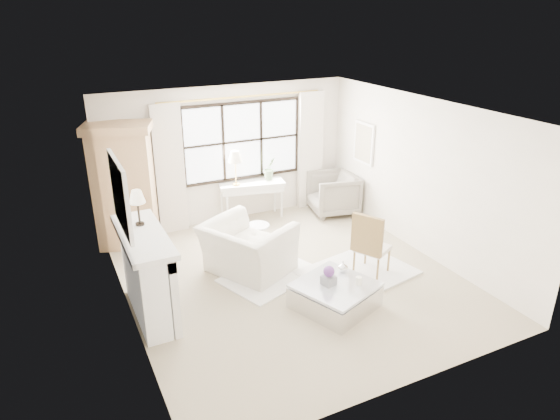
# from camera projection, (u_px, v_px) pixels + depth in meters

# --- Properties ---
(floor) EXTENTS (5.50, 5.50, 0.00)m
(floor) POSITION_uv_depth(u_px,v_px,m) (292.00, 278.00, 8.02)
(floor) COLOR tan
(floor) RESTS_ON ground
(ceiling) EXTENTS (5.50, 5.50, 0.00)m
(ceiling) POSITION_uv_depth(u_px,v_px,m) (293.00, 111.00, 7.00)
(ceiling) COLOR silver
(ceiling) RESTS_ON ground
(wall_back) EXTENTS (5.00, 0.00, 5.00)m
(wall_back) POSITION_uv_depth(u_px,v_px,m) (228.00, 155.00, 9.80)
(wall_back) COLOR silver
(wall_back) RESTS_ON ground
(wall_front) EXTENTS (5.00, 0.00, 5.00)m
(wall_front) POSITION_uv_depth(u_px,v_px,m) (413.00, 286.00, 5.23)
(wall_front) COLOR white
(wall_front) RESTS_ON ground
(wall_left) EXTENTS (0.00, 5.50, 5.50)m
(wall_left) POSITION_uv_depth(u_px,v_px,m) (122.00, 231.00, 6.50)
(wall_left) COLOR beige
(wall_left) RESTS_ON ground
(wall_right) EXTENTS (0.00, 5.50, 5.50)m
(wall_right) POSITION_uv_depth(u_px,v_px,m) (422.00, 177.00, 8.53)
(wall_right) COLOR white
(wall_right) RESTS_ON ground
(window_pane) EXTENTS (2.40, 0.02, 1.50)m
(window_pane) POSITION_uv_depth(u_px,v_px,m) (242.00, 141.00, 9.81)
(window_pane) COLOR silver
(window_pane) RESTS_ON wall_back
(window_frame) EXTENTS (2.50, 0.04, 1.50)m
(window_frame) POSITION_uv_depth(u_px,v_px,m) (243.00, 141.00, 9.80)
(window_frame) COLOR black
(window_frame) RESTS_ON wall_back
(curtain_rod) EXTENTS (3.30, 0.04, 0.04)m
(curtain_rod) POSITION_uv_depth(u_px,v_px,m) (242.00, 97.00, 9.42)
(curtain_rod) COLOR gold
(curtain_rod) RESTS_ON wall_back
(curtain_left) EXTENTS (0.55, 0.10, 2.47)m
(curtain_left) POSITION_uv_depth(u_px,v_px,m) (170.00, 170.00, 9.27)
(curtain_left) COLOR beige
(curtain_left) RESTS_ON ground
(curtain_right) EXTENTS (0.55, 0.10, 2.47)m
(curtain_right) POSITION_uv_depth(u_px,v_px,m) (310.00, 151.00, 10.49)
(curtain_right) COLOR silver
(curtain_right) RESTS_ON ground
(fireplace) EXTENTS (0.58, 1.66, 1.26)m
(fireplace) POSITION_uv_depth(u_px,v_px,m) (145.00, 274.00, 6.85)
(fireplace) COLOR white
(fireplace) RESTS_ON ground
(mirror_frame) EXTENTS (0.05, 1.15, 0.95)m
(mirror_frame) POSITION_uv_depth(u_px,v_px,m) (120.00, 195.00, 6.32)
(mirror_frame) COLOR silver
(mirror_frame) RESTS_ON wall_left
(mirror_glass) EXTENTS (0.02, 1.00, 0.80)m
(mirror_glass) POSITION_uv_depth(u_px,v_px,m) (122.00, 195.00, 6.33)
(mirror_glass) COLOR silver
(mirror_glass) RESTS_ON wall_left
(art_frame) EXTENTS (0.04, 0.62, 0.82)m
(art_frame) POSITION_uv_depth(u_px,v_px,m) (364.00, 143.00, 9.85)
(art_frame) COLOR white
(art_frame) RESTS_ON wall_right
(art_canvas) EXTENTS (0.01, 0.52, 0.72)m
(art_canvas) POSITION_uv_depth(u_px,v_px,m) (363.00, 143.00, 9.84)
(art_canvas) COLOR beige
(art_canvas) RESTS_ON wall_right
(mantel_lamp) EXTENTS (0.22, 0.22, 0.51)m
(mantel_lamp) POSITION_uv_depth(u_px,v_px,m) (137.00, 198.00, 6.74)
(mantel_lamp) COLOR black
(mantel_lamp) RESTS_ON fireplace
(armoire) EXTENTS (1.29, 1.03, 2.24)m
(armoire) POSITION_uv_depth(u_px,v_px,m) (124.00, 186.00, 8.75)
(armoire) COLOR tan
(armoire) RESTS_ON floor
(console_table) EXTENTS (1.36, 0.70, 0.80)m
(console_table) POSITION_uv_depth(u_px,v_px,m) (252.00, 201.00, 10.11)
(console_table) COLOR white
(console_table) RESTS_ON floor
(console_lamp) EXTENTS (0.28, 0.28, 0.69)m
(console_lamp) POSITION_uv_depth(u_px,v_px,m) (235.00, 158.00, 9.59)
(console_lamp) COLOR #C09442
(console_lamp) RESTS_ON console_table
(orchid_plant) EXTENTS (0.28, 0.24, 0.47)m
(orchid_plant) POSITION_uv_depth(u_px,v_px,m) (270.00, 168.00, 10.03)
(orchid_plant) COLOR #5E7B52
(orchid_plant) RESTS_ON console_table
(side_table) EXTENTS (0.40, 0.40, 0.51)m
(side_table) POSITION_uv_depth(u_px,v_px,m) (258.00, 234.00, 8.81)
(side_table) COLOR silver
(side_table) RESTS_ON floor
(rug_left) EXTENTS (1.77, 1.50, 0.03)m
(rug_left) POSITION_uv_depth(u_px,v_px,m) (271.00, 276.00, 8.08)
(rug_left) COLOR white
(rug_left) RESTS_ON floor
(rug_right) EXTENTS (1.93, 1.59, 0.03)m
(rug_right) POSITION_uv_depth(u_px,v_px,m) (358.00, 272.00, 8.17)
(rug_right) COLOR silver
(rug_right) RESTS_ON floor
(club_armchair) EXTENTS (1.62, 1.69, 0.85)m
(club_armchair) POSITION_uv_depth(u_px,v_px,m) (248.00, 248.00, 8.08)
(club_armchair) COLOR silver
(club_armchair) RESTS_ON floor
(wingback_chair) EXTENTS (1.10, 1.08, 0.85)m
(wingback_chair) POSITION_uv_depth(u_px,v_px,m) (333.00, 193.00, 10.42)
(wingback_chair) COLOR gray
(wingback_chair) RESTS_ON floor
(french_chair) EXTENTS (0.65, 0.65, 1.08)m
(french_chair) POSITION_uv_depth(u_px,v_px,m) (371.00, 257.00, 8.04)
(french_chair) COLOR olive
(french_chair) RESTS_ON floor
(coffee_table) EXTENTS (1.29, 1.29, 0.38)m
(coffee_table) POSITION_uv_depth(u_px,v_px,m) (335.00, 296.00, 7.21)
(coffee_table) COLOR silver
(coffee_table) RESTS_ON floor
(planter_box) EXTENTS (0.21, 0.21, 0.13)m
(planter_box) POSITION_uv_depth(u_px,v_px,m) (329.00, 280.00, 7.10)
(planter_box) COLOR slate
(planter_box) RESTS_ON coffee_table
(planter_flowers) EXTENTS (0.16, 0.16, 0.16)m
(planter_flowers) POSITION_uv_depth(u_px,v_px,m) (329.00, 271.00, 7.04)
(planter_flowers) COLOR #62327D
(planter_flowers) RESTS_ON planter_box
(pillar_candle) EXTENTS (0.09, 0.09, 0.12)m
(pillar_candle) POSITION_uv_depth(u_px,v_px,m) (359.00, 281.00, 7.10)
(pillar_candle) COLOR white
(pillar_candle) RESTS_ON coffee_table
(coffee_vase) EXTENTS (0.20, 0.20, 0.16)m
(coffee_vase) POSITION_uv_depth(u_px,v_px,m) (343.00, 267.00, 7.44)
(coffee_vase) COLOR silver
(coffee_vase) RESTS_ON coffee_table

